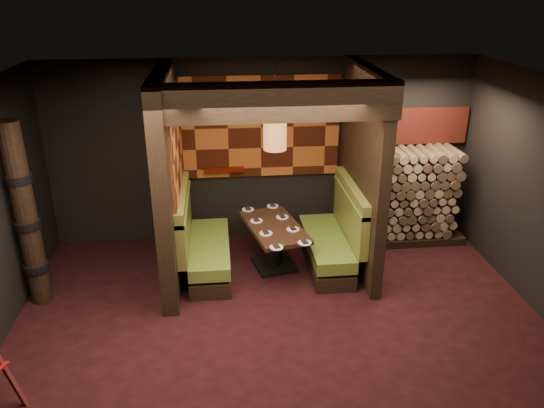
% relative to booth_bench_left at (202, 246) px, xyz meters
% --- Properties ---
extents(floor, '(6.50, 5.50, 0.02)m').
position_rel_booth_bench_left_xyz_m(floor, '(0.96, -1.65, -0.41)').
color(floor, black).
rests_on(floor, ground).
extents(ceiling, '(6.50, 5.50, 0.02)m').
position_rel_booth_bench_left_xyz_m(ceiling, '(0.96, -1.65, 2.46)').
color(ceiling, black).
rests_on(ceiling, ground).
extents(wall_back, '(6.50, 0.02, 2.85)m').
position_rel_booth_bench_left_xyz_m(wall_back, '(0.96, 1.11, 1.02)').
color(wall_back, black).
rests_on(wall_back, ground).
extents(partition_left, '(0.20, 2.20, 2.85)m').
position_rel_booth_bench_left_xyz_m(partition_left, '(-0.39, -0.00, 1.02)').
color(partition_left, black).
rests_on(partition_left, floor).
extents(partition_right, '(0.15, 2.10, 2.85)m').
position_rel_booth_bench_left_xyz_m(partition_right, '(2.26, 0.05, 1.02)').
color(partition_right, black).
rests_on(partition_right, floor).
extents(header_beam, '(2.85, 0.18, 0.44)m').
position_rel_booth_bench_left_xyz_m(header_beam, '(0.94, -0.95, 2.23)').
color(header_beam, black).
rests_on(header_beam, partition_left).
extents(tapa_back_panel, '(2.40, 0.06, 1.55)m').
position_rel_booth_bench_left_xyz_m(tapa_back_panel, '(0.94, 1.06, 1.42)').
color(tapa_back_panel, '#AE5620').
rests_on(tapa_back_panel, wall_back).
extents(tapa_side_panel, '(0.04, 1.85, 1.45)m').
position_rel_booth_bench_left_xyz_m(tapa_side_panel, '(-0.27, 0.17, 1.45)').
color(tapa_side_panel, '#AE5620').
rests_on(tapa_side_panel, partition_left).
extents(lacquer_shelf, '(0.60, 0.12, 0.07)m').
position_rel_booth_bench_left_xyz_m(lacquer_shelf, '(0.36, 1.00, 0.78)').
color(lacquer_shelf, '#4F1004').
rests_on(lacquer_shelf, wall_back).
extents(booth_bench_left, '(0.68, 1.60, 1.14)m').
position_rel_booth_bench_left_xyz_m(booth_bench_left, '(0.00, 0.00, 0.00)').
color(booth_bench_left, black).
rests_on(booth_bench_left, floor).
extents(booth_bench_right, '(0.68, 1.60, 1.14)m').
position_rel_booth_bench_left_xyz_m(booth_bench_right, '(1.89, 0.00, 0.00)').
color(booth_bench_right, black).
rests_on(booth_bench_right, floor).
extents(dining_table, '(0.95, 1.38, 0.67)m').
position_rel_booth_bench_left_xyz_m(dining_table, '(1.03, 0.01, 0.03)').
color(dining_table, black).
rests_on(dining_table, floor).
extents(place_settings, '(0.86, 1.53, 0.03)m').
position_rel_booth_bench_left_xyz_m(place_settings, '(1.03, 0.01, 0.28)').
color(place_settings, white).
rests_on(place_settings, dining_table).
extents(pendant_lamp, '(0.31, 0.31, 1.05)m').
position_rel_booth_bench_left_xyz_m(pendant_lamp, '(1.03, -0.04, 1.63)').
color(pendant_lamp, '#A05E30').
rests_on(pendant_lamp, ceiling).
extents(totem_column, '(0.31, 0.31, 2.40)m').
position_rel_booth_bench_left_xyz_m(totem_column, '(-2.09, -0.55, 0.79)').
color(totem_column, black).
rests_on(totem_column, floor).
extents(firewood_stack, '(1.73, 0.70, 1.50)m').
position_rel_booth_bench_left_xyz_m(firewood_stack, '(3.25, 0.70, 0.35)').
color(firewood_stack, black).
rests_on(firewood_stack, floor).
extents(mosaic_header, '(1.83, 0.10, 0.56)m').
position_rel_booth_bench_left_xyz_m(mosaic_header, '(3.25, 1.03, 1.38)').
color(mosaic_header, maroon).
rests_on(mosaic_header, wall_back).
extents(bay_front_post, '(0.08, 0.08, 2.85)m').
position_rel_booth_bench_left_xyz_m(bay_front_post, '(2.35, 0.31, 1.02)').
color(bay_front_post, black).
rests_on(bay_front_post, floor).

